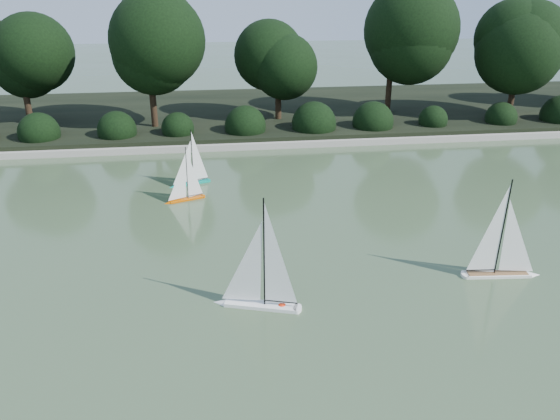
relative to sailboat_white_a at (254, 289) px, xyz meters
name	(u,v)px	position (x,y,z in m)	size (l,w,h in m)	color
ground	(315,324)	(0.81, -0.58, -0.29)	(80.00, 80.00, 0.00)	#30462A
pond_coping	(255,145)	(0.81, 8.42, -0.20)	(40.00, 0.35, 0.18)	gray
far_bank	(245,113)	(0.81, 12.42, -0.14)	(40.00, 8.00, 0.30)	black
tree_line	(285,46)	(2.04, 10.85, 2.35)	(26.31, 3.93, 4.39)	black
shrub_hedge	(252,126)	(0.81, 9.32, 0.16)	(29.10, 1.10, 1.10)	black
sailboat_white_a	(254,289)	(0.00, 0.00, 0.00)	(1.35, 0.61, 1.87)	white
sailboat_white_b	(505,261)	(4.19, 0.36, -0.01)	(1.35, 0.33, 1.84)	white
sailboat_orange	(183,192)	(-1.17, 4.51, -0.09)	(0.94, 0.47, 1.32)	#D25200
sailboat_teal	(188,176)	(-1.07, 5.55, -0.07)	(1.03, 0.51, 1.44)	#048E78
race_buoy	(282,308)	(0.41, -0.11, -0.29)	(0.16, 0.16, 0.16)	#FF2D0D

